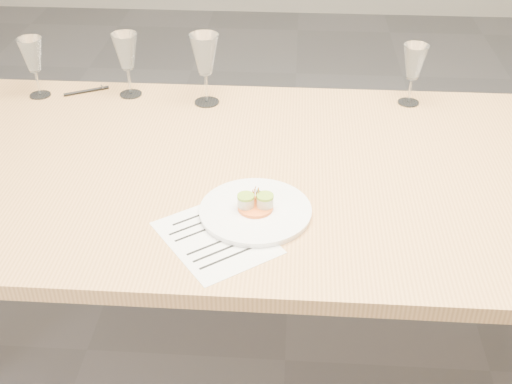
# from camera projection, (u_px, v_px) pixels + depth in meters

# --- Properties ---
(ground) EXTENTS (7.00, 7.00, 0.00)m
(ground) POSITION_uv_depth(u_px,v_px,m) (285.00, 360.00, 2.12)
(ground) COLOR slate
(ground) RESTS_ON ground
(dining_table) EXTENTS (2.40, 1.00, 0.75)m
(dining_table) POSITION_uv_depth(u_px,v_px,m) (291.00, 189.00, 1.74)
(dining_table) COLOR tan
(dining_table) RESTS_ON ground
(dinner_plate) EXTENTS (0.27, 0.27, 0.07)m
(dinner_plate) POSITION_uv_depth(u_px,v_px,m) (256.00, 210.00, 1.52)
(dinner_plate) COLOR white
(dinner_plate) RESTS_ON dining_table
(recipe_sheet) EXTENTS (0.32, 0.34, 0.00)m
(recipe_sheet) POSITION_uv_depth(u_px,v_px,m) (216.00, 238.00, 1.45)
(recipe_sheet) COLOR white
(recipe_sheet) RESTS_ON dining_table
(ballpoint_pen) EXTENTS (0.13, 0.08, 0.01)m
(ballpoint_pen) POSITION_uv_depth(u_px,v_px,m) (87.00, 91.00, 2.08)
(ballpoint_pen) COLOR black
(ballpoint_pen) RESTS_ON dining_table
(wine_glass_0) EXTENTS (0.08, 0.08, 0.19)m
(wine_glass_0) POSITION_uv_depth(u_px,v_px,m) (32.00, 56.00, 1.99)
(wine_glass_0) COLOR white
(wine_glass_0) RESTS_ON dining_table
(wine_glass_1) EXTENTS (0.08, 0.08, 0.20)m
(wine_glass_1) POSITION_uv_depth(u_px,v_px,m) (126.00, 53.00, 1.99)
(wine_glass_1) COLOR white
(wine_glass_1) RESTS_ON dining_table
(wine_glass_2) EXTENTS (0.09, 0.09, 0.22)m
(wine_glass_2) POSITION_uv_depth(u_px,v_px,m) (205.00, 56.00, 1.93)
(wine_glass_2) COLOR white
(wine_glass_2) RESTS_ON dining_table
(wine_glass_3) EXTENTS (0.08, 0.08, 0.19)m
(wine_glass_3) POSITION_uv_depth(u_px,v_px,m) (414.00, 63.00, 1.94)
(wine_glass_3) COLOR white
(wine_glass_3) RESTS_ON dining_table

